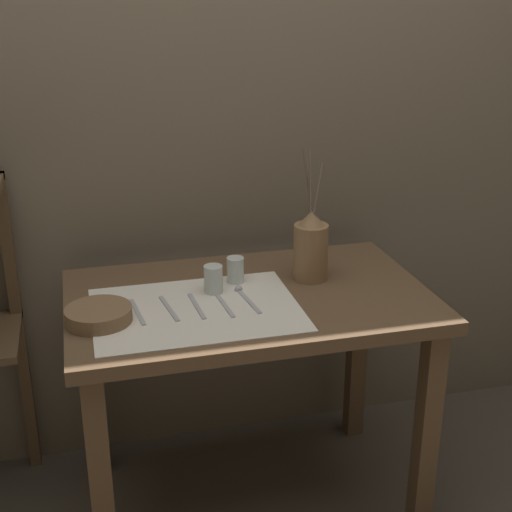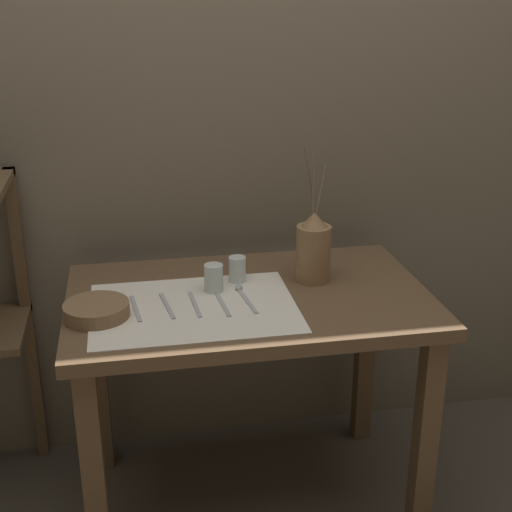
# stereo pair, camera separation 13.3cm
# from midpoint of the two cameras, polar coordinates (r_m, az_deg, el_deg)

# --- Properties ---
(ground_plane) EXTENTS (12.00, 12.00, 0.00)m
(ground_plane) POSITION_cam_midpoint_polar(r_m,az_deg,el_deg) (2.52, 1.09, -18.78)
(ground_plane) COLOR #473F35
(stone_wall_back) EXTENTS (7.00, 0.06, 2.40)m
(stone_wall_back) POSITION_cam_midpoint_polar(r_m,az_deg,el_deg) (2.41, -0.88, 11.15)
(stone_wall_back) COLOR #6B5E4C
(stone_wall_back) RESTS_ON ground_plane
(wooden_table) EXTENTS (1.07, 0.67, 0.75)m
(wooden_table) POSITION_cam_midpoint_polar(r_m,az_deg,el_deg) (2.17, 1.20, -5.93)
(wooden_table) COLOR brown
(wooden_table) RESTS_ON ground_plane
(linen_cloth) EXTENTS (0.58, 0.43, 0.00)m
(linen_cloth) POSITION_cam_midpoint_polar(r_m,az_deg,el_deg) (2.03, -3.12, -4.18)
(linen_cloth) COLOR silver
(linen_cloth) RESTS_ON wooden_table
(pitcher_with_flowers) EXTENTS (0.11, 0.11, 0.42)m
(pitcher_with_flowers) POSITION_cam_midpoint_polar(r_m,az_deg,el_deg) (2.19, 6.36, 0.54)
(pitcher_with_flowers) COLOR olive
(pitcher_with_flowers) RESTS_ON wooden_table
(wooden_bowl) EXTENTS (0.18, 0.18, 0.04)m
(wooden_bowl) POSITION_cam_midpoint_polar(r_m,az_deg,el_deg) (2.00, -10.79, -4.33)
(wooden_bowl) COLOR brown
(wooden_bowl) RESTS_ON wooden_table
(glass_tumbler_near) EXTENTS (0.06, 0.06, 0.08)m
(glass_tumbler_near) POSITION_cam_midpoint_polar(r_m,az_deg,el_deg) (2.12, -1.61, -1.78)
(glass_tumbler_near) COLOR silver
(glass_tumbler_near) RESTS_ON wooden_table
(glass_tumbler_far) EXTENTS (0.05, 0.05, 0.08)m
(glass_tumbler_far) POSITION_cam_midpoint_polar(r_m,az_deg,el_deg) (2.19, 0.24, -1.09)
(glass_tumbler_far) COLOR silver
(glass_tumbler_far) RESTS_ON wooden_table
(fork_inner) EXTENTS (0.03, 0.17, 0.00)m
(fork_inner) POSITION_cam_midpoint_polar(r_m,az_deg,el_deg) (2.04, -7.76, -4.21)
(fork_inner) COLOR #A8A8AD
(fork_inner) RESTS_ON wooden_table
(fork_outer) EXTENTS (0.04, 0.17, 0.00)m
(fork_outer) POSITION_cam_midpoint_polar(r_m,az_deg,el_deg) (2.04, -5.27, -4.02)
(fork_outer) COLOR #A8A8AD
(fork_outer) RESTS_ON wooden_table
(knife_center) EXTENTS (0.02, 0.17, 0.00)m
(knife_center) POSITION_cam_midpoint_polar(r_m,az_deg,el_deg) (2.05, -3.06, -3.90)
(knife_center) COLOR #A8A8AD
(knife_center) RESTS_ON wooden_table
(spoon_outer) EXTENTS (0.03, 0.19, 0.02)m
(spoon_outer) POSITION_cam_midpoint_polar(r_m,az_deg,el_deg) (2.09, -1.22, -3.20)
(spoon_outer) COLOR #A8A8AD
(spoon_outer) RESTS_ON wooden_table
(spoon_inner) EXTENTS (0.04, 0.19, 0.02)m
(spoon_inner) POSITION_cam_midpoint_polar(r_m,az_deg,el_deg) (2.11, 0.67, -3.01)
(spoon_inner) COLOR #A8A8AD
(spoon_inner) RESTS_ON wooden_table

